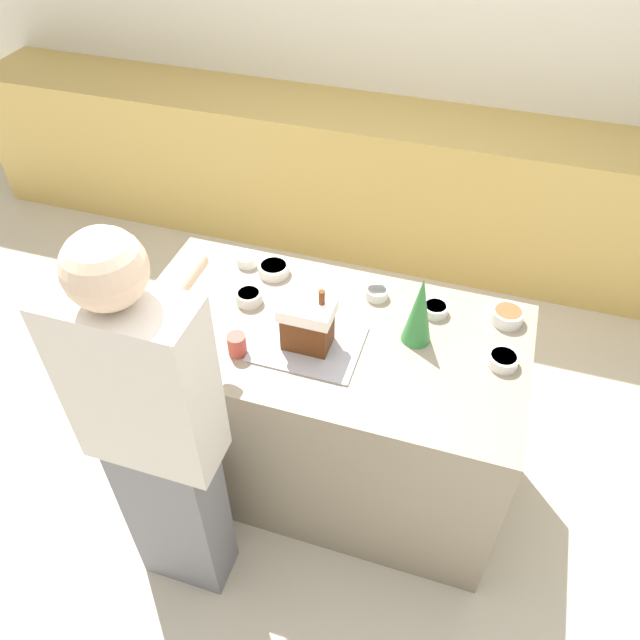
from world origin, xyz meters
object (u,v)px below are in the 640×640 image
candy_bowl_behind_tray (435,309)px  person (156,437)px  baking_tray (308,344)px  candy_bowl_beside_tree (274,269)px  gingerbread_house (308,323)px  candy_bowl_near_tray_right (507,315)px  candy_bowl_far_right (503,359)px  mug (237,345)px  decorative_tree (420,310)px  candy_bowl_front_corner (377,293)px  candy_bowl_center_rear (247,259)px  candy_bowl_far_left (249,297)px

candy_bowl_behind_tray → person: person is taller
baking_tray → candy_bowl_beside_tree: candy_bowl_beside_tree is taller
baking_tray → candy_bowl_behind_tray: candy_bowl_behind_tray is taller
gingerbread_house → candy_bowl_near_tray_right: size_ratio=1.99×
candy_bowl_far_right → baking_tray: bearing=-170.1°
mug → decorative_tree: bearing=24.0°
gingerbread_house → mug: 0.28m
candy_bowl_beside_tree → person: (-0.07, -0.93, -0.04)m
candy_bowl_front_corner → mug: bearing=-131.9°
gingerbread_house → candy_bowl_center_rear: (-0.41, 0.40, -0.09)m
gingerbread_house → candy_bowl_near_tray_right: bearing=27.4°
candy_bowl_far_right → mug: 0.99m
candy_bowl_beside_tree → person: 0.93m
gingerbread_house → candy_bowl_far_right: size_ratio=2.23×
gingerbread_house → candy_bowl_center_rear: size_ratio=2.75×
candy_bowl_far_right → candy_bowl_center_rear: candy_bowl_center_rear is taller
person → candy_bowl_beside_tree: bearing=85.5°
candy_bowl_front_corner → candy_bowl_beside_tree: size_ratio=0.69×
candy_bowl_center_rear → person: person is taller
candy_bowl_beside_tree → candy_bowl_far_left: bearing=-98.2°
candy_bowl_near_tray_right → person: bearing=-139.0°
baking_tray → gingerbread_house: size_ratio=1.58×
candy_bowl_front_corner → candy_bowl_beside_tree: candy_bowl_beside_tree is taller
candy_bowl_center_rear → mug: (0.17, -0.52, 0.02)m
baking_tray → candy_bowl_beside_tree: (-0.28, 0.37, 0.02)m
candy_bowl_beside_tree → candy_bowl_far_left: candy_bowl_far_left is taller
candy_bowl_front_corner → candy_bowl_far_right: size_ratio=0.82×
candy_bowl_far_right → gingerbread_house: bearing=-170.2°
candy_bowl_front_corner → candy_bowl_far_right: bearing=-22.9°
decorative_tree → candy_bowl_beside_tree: 0.71m
candy_bowl_far_left → person: (-0.04, -0.72, -0.04)m
decorative_tree → mug: (-0.63, -0.28, -0.11)m
candy_bowl_beside_tree → candy_bowl_far_right: same height
candy_bowl_far_left → decorative_tree: bearing=-0.4°
decorative_tree → candy_bowl_behind_tray: bearing=75.3°
candy_bowl_far_left → candy_bowl_center_rear: bearing=114.2°
candy_bowl_behind_tray → mug: bearing=-146.2°
decorative_tree → candy_bowl_near_tray_right: (0.32, 0.21, -0.12)m
decorative_tree → candy_bowl_center_rear: decorative_tree is taller
candy_bowl_far_left → person: size_ratio=0.06×
gingerbread_house → candy_bowl_far_right: gingerbread_house is taller
decorative_tree → candy_bowl_beside_tree: decorative_tree is taller
candy_bowl_beside_tree → candy_bowl_near_tray_right: bearing=-0.1°
candy_bowl_front_corner → candy_bowl_center_rear: bearing=175.8°
candy_bowl_front_corner → baking_tray: bearing=-117.6°
baking_tray → candy_bowl_center_rear: (-0.41, 0.40, 0.02)m
candy_bowl_far_right → candy_bowl_far_left: (-1.03, 0.04, 0.00)m
candy_bowl_far_right → person: size_ratio=0.07×
gingerbread_house → candy_bowl_far_left: size_ratio=2.40×
candy_bowl_beside_tree → gingerbread_house: bearing=-52.9°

